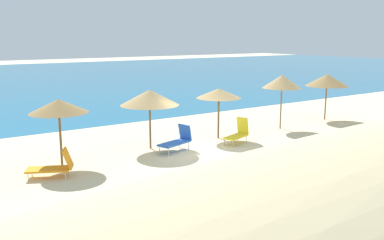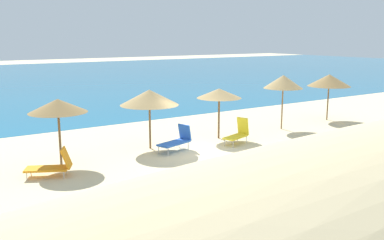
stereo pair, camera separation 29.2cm
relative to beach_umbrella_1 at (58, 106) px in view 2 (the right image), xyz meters
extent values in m
plane|color=beige|center=(5.41, -1.64, -2.31)|extent=(160.00, 160.00, 0.00)
cube|color=#1E6B93|center=(5.41, 35.57, -2.31)|extent=(160.00, 59.07, 0.01)
cylinder|color=brown|center=(0.00, 0.00, -1.21)|extent=(0.09, 0.09, 2.21)
cone|color=olive|center=(0.00, 0.00, 0.01)|extent=(2.19, 2.19, 0.52)
cylinder|color=brown|center=(4.05, 0.38, -1.27)|extent=(0.09, 0.09, 2.09)
cone|color=tan|center=(4.05, 0.38, -0.04)|extent=(2.55, 2.55, 0.67)
cylinder|color=brown|center=(7.71, 0.23, -1.25)|extent=(0.09, 0.09, 2.13)
cone|color=tan|center=(7.71, 0.23, -0.11)|extent=(2.14, 2.14, 0.45)
cylinder|color=brown|center=(11.81, 0.09, -1.14)|extent=(0.07, 0.07, 2.34)
cone|color=tan|center=(11.81, 0.09, 0.22)|extent=(2.06, 2.06, 0.69)
cylinder|color=brown|center=(15.88, 0.41, -1.24)|extent=(0.08, 0.08, 2.16)
cone|color=olive|center=(15.88, 0.41, 0.04)|extent=(2.47, 2.47, 0.70)
cube|color=yellow|center=(7.62, -1.17, -1.96)|extent=(1.41, 0.93, 0.07)
cube|color=yellow|center=(8.20, -0.98, -1.55)|extent=(0.36, 0.60, 0.81)
cylinder|color=silver|center=(7.02, -1.11, -2.15)|extent=(0.04, 0.04, 0.32)
cylinder|color=silver|center=(7.17, -1.57, -2.15)|extent=(0.04, 0.04, 0.32)
cylinder|color=silver|center=(8.07, -0.77, -2.15)|extent=(0.04, 0.04, 0.32)
cylinder|color=silver|center=(8.22, -1.23, -2.15)|extent=(0.04, 0.04, 0.32)
cube|color=blue|center=(4.63, -0.67, -1.94)|extent=(1.64, 1.04, 0.07)
cube|color=blue|center=(5.32, -0.46, -1.58)|extent=(0.38, 0.67, 0.71)
cylinder|color=silver|center=(3.93, -0.59, -2.14)|extent=(0.04, 0.04, 0.34)
cylinder|color=silver|center=(4.09, -1.11, -2.14)|extent=(0.04, 0.04, 0.34)
cylinder|color=silver|center=(5.17, -0.22, -2.14)|extent=(0.04, 0.04, 0.34)
cylinder|color=silver|center=(5.32, -0.74, -2.14)|extent=(0.04, 0.04, 0.34)
cube|color=orange|center=(-0.81, -1.06, -2.02)|extent=(1.61, 1.25, 0.07)
cube|color=orange|center=(-0.19, -1.37, -1.65)|extent=(0.57, 0.73, 0.72)
cylinder|color=silver|center=(-1.25, -0.53, -2.18)|extent=(0.04, 0.04, 0.26)
cylinder|color=silver|center=(-1.50, -1.04, -2.18)|extent=(0.04, 0.04, 0.26)
cylinder|color=silver|center=(-0.13, -1.08, -2.18)|extent=(0.04, 0.04, 0.26)
cylinder|color=silver|center=(-0.38, -1.59, -2.18)|extent=(0.04, 0.04, 0.26)
camera|label=1|loc=(-4.64, -15.62, 2.54)|focal=39.61mm
camera|label=2|loc=(-4.39, -15.78, 2.54)|focal=39.61mm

